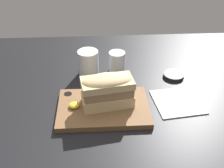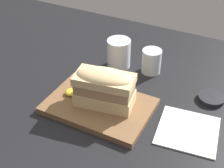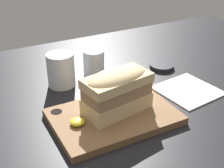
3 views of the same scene
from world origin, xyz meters
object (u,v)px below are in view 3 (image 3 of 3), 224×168
(serving_board, at_px, (113,117))
(condiment_dish, at_px, (162,66))
(water_glass, at_px, (61,72))
(wine_glass, at_px, (94,63))
(sandwich, at_px, (117,89))
(napkin, at_px, (188,90))

(serving_board, xyz_separation_m, condiment_dish, (0.28, 0.19, -0.00))
(serving_board, xyz_separation_m, water_glass, (-0.05, 0.23, 0.03))
(condiment_dish, bearing_deg, wine_glass, 164.76)
(wine_glass, bearing_deg, sandwich, -101.48)
(serving_board, height_order, condiment_dish, serving_board)
(sandwich, height_order, napkin, sandwich)
(sandwich, distance_m, napkin, 0.25)
(sandwich, relative_size, condiment_dish, 2.19)
(serving_board, bearing_deg, condiment_dish, 33.74)
(sandwich, bearing_deg, water_glass, 106.20)
(serving_board, height_order, sandwich, sandwich)
(water_glass, bearing_deg, serving_board, -77.84)
(condiment_dish, bearing_deg, sandwich, -146.14)
(sandwich, distance_m, wine_glass, 0.25)
(napkin, bearing_deg, serving_board, -174.07)
(napkin, xyz_separation_m, condiment_dish, (0.03, 0.16, 0.00))
(serving_board, distance_m, wine_glass, 0.26)
(serving_board, distance_m, sandwich, 0.07)
(serving_board, distance_m, condiment_dish, 0.34)
(sandwich, relative_size, water_glass, 1.77)
(water_glass, relative_size, napkin, 0.57)
(wine_glass, distance_m, condiment_dish, 0.23)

